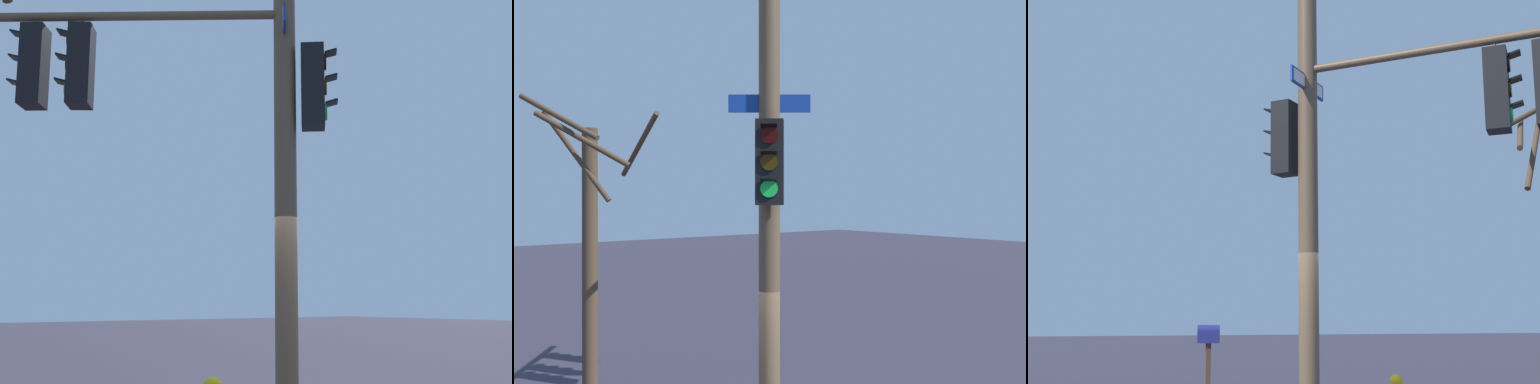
# 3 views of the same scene
# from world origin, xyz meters

# --- Properties ---
(main_signal_pole_assembly) EXTENTS (4.79, 5.94, 9.84)m
(main_signal_pole_assembly) POSITION_xyz_m (1.34, -0.57, 4.99)
(main_signal_pole_assembly) COLOR brown
(main_signal_pole_assembly) RESTS_ON ground
(bare_tree_behind_pole) EXTENTS (1.99, 2.30, 5.56)m
(bare_tree_behind_pole) POSITION_xyz_m (5.10, 0.44, 2.85)
(bare_tree_behind_pole) COLOR #4B3928
(bare_tree_behind_pole) RESTS_ON ground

